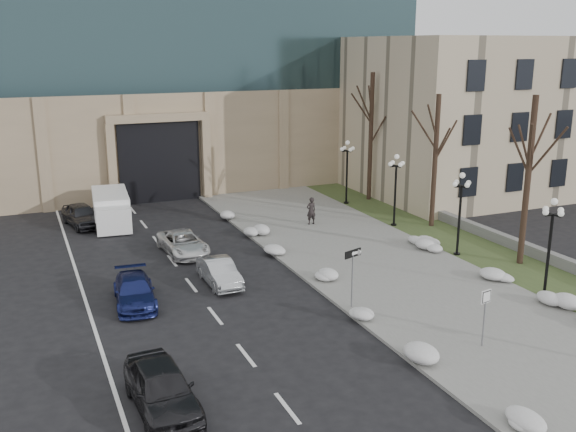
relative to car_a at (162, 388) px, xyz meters
name	(u,v)px	position (x,y,z in m)	size (l,w,h in m)	color
ground	(488,396)	(10.23, -3.53, -0.77)	(160.00, 160.00, 0.00)	black
sidewalk	(368,258)	(13.73, 10.47, -0.71)	(9.00, 40.00, 0.12)	gray
curb	(294,269)	(9.23, 10.47, -0.70)	(0.30, 40.00, 0.14)	gray
grass_strip	(464,244)	(20.23, 10.47, -0.72)	(4.00, 40.00, 0.10)	#394A25
stone_wall	(470,227)	(22.23, 12.47, -0.42)	(0.50, 30.00, 0.70)	gray
classical_building	(479,112)	(32.23, 24.45, 5.23)	(22.00, 18.12, 12.00)	#BEAD8F
car_a	(162,388)	(0.00, 0.00, 0.00)	(1.82, 4.52, 1.54)	black
car_b	(219,272)	(5.06, 10.06, -0.14)	(1.33, 3.80, 1.25)	#A5A8AC
car_c	(134,291)	(0.77, 9.16, -0.15)	(1.74, 4.29, 1.24)	navy
car_d	(183,243)	(4.62, 15.46, -0.15)	(2.06, 4.47, 1.24)	silver
car_e	(82,215)	(0.00, 23.67, -0.04)	(1.73, 4.28, 1.46)	#2F2F34
pedestrian	(311,211)	(13.69, 17.79, 0.25)	(0.66, 0.43, 1.79)	black
box_truck	(111,209)	(1.86, 23.44, 0.20)	(2.73, 6.48, 2.00)	white
one_way_sign	(356,260)	(9.70, 4.80, 1.53)	(1.04, 0.46, 2.79)	slate
keep_sign	(485,306)	(12.34, -0.63, 1.02)	(0.52, 0.14, 2.43)	slate
snow_clump_a	(516,423)	(9.61, -5.50, -0.47)	(1.10, 1.60, 0.36)	silver
snow_clump_b	(427,358)	(9.59, -0.88, -0.47)	(1.10, 1.60, 0.36)	silver
snow_clump_c	(368,313)	(9.64, 3.50, -0.47)	(1.10, 1.60, 0.36)	silver
snow_clump_d	(326,280)	(9.80, 7.81, -0.47)	(1.10, 1.60, 0.36)	silver
snow_clump_e	(278,251)	(9.34, 12.96, -0.47)	(1.10, 1.60, 0.36)	silver
snow_clump_f	(256,232)	(9.54, 16.84, -0.47)	(1.10, 1.60, 0.36)	silver
snow_clump_g	(230,214)	(9.40, 21.56, -0.47)	(1.10, 1.60, 0.36)	silver
snow_clump_i	(497,276)	(17.87, 4.92, -0.47)	(1.10, 1.60, 0.36)	silver
snow_clump_j	(424,242)	(17.78, 11.05, -0.47)	(1.10, 1.60, 0.36)	silver
snow_clump_k	(436,247)	(17.88, 10.04, -0.47)	(1.10, 1.60, 0.36)	silver
snow_clump_l	(556,303)	(17.88, 1.10, -0.47)	(1.10, 1.60, 0.36)	silver
lamppost_a	(551,234)	(18.53, 2.47, 2.30)	(1.18, 1.18, 4.76)	black
lamppost_b	(460,203)	(18.53, 8.97, 2.30)	(1.18, 1.18, 4.76)	black
lamppost_c	(396,180)	(18.53, 15.47, 2.30)	(1.18, 1.18, 4.76)	black
lamppost_d	(347,164)	(18.53, 21.97, 2.30)	(1.18, 1.18, 4.76)	black
tree_near	(530,157)	(20.73, 6.47, 5.06)	(3.20, 3.20, 9.00)	black
tree_mid	(436,142)	(20.73, 14.47, 4.73)	(3.20, 3.20, 8.50)	black
tree_far	(371,119)	(20.73, 22.47, 5.38)	(3.20, 3.20, 9.50)	black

